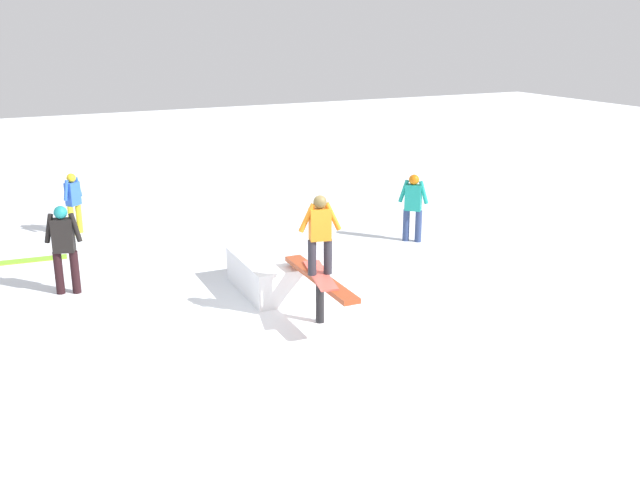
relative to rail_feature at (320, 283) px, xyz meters
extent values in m
plane|color=white|center=(0.00, 0.00, -0.67)|extent=(60.00, 60.00, 0.00)
cylinder|color=black|center=(0.00, 0.00, -0.31)|extent=(0.14, 0.14, 0.72)
cube|color=#A53F1E|center=(0.00, 0.00, 0.09)|extent=(2.29, 0.32, 0.08)
cube|color=white|center=(-1.70, 0.03, -0.36)|extent=(1.83, 1.54, 0.63)
cube|color=#F65B4E|center=(0.00, 0.00, 0.14)|extent=(1.43, 0.60, 0.03)
cylinder|color=#2B2B33|center=(-0.03, -0.12, 0.44)|extent=(0.14, 0.14, 0.57)
cylinder|color=#2B2B33|center=(0.03, 0.12, 0.44)|extent=(0.14, 0.14, 0.57)
cube|color=orange|center=(0.00, 0.00, 0.98)|extent=(0.27, 0.37, 0.51)
cylinder|color=orange|center=(-0.05, -0.20, 1.10)|extent=(0.14, 0.29, 0.47)
cylinder|color=orange|center=(0.05, 0.20, 1.10)|extent=(0.14, 0.29, 0.47)
sphere|color=brown|center=(0.00, 0.00, 1.34)|extent=(0.21, 0.21, 0.21)
cylinder|color=yellow|center=(-6.92, -2.94, -0.33)|extent=(0.13, 0.13, 0.68)
cylinder|color=yellow|center=(-7.08, -2.76, -0.33)|extent=(0.13, 0.13, 0.68)
cube|color=blue|center=(-7.00, -2.85, 0.28)|extent=(0.36, 0.37, 0.53)
cylinder|color=blue|center=(-6.87, -3.00, 0.40)|extent=(0.18, 0.19, 0.47)
cylinder|color=blue|center=(-7.13, -2.70, 0.40)|extent=(0.18, 0.19, 0.47)
sphere|color=yellow|center=(-7.00, -2.85, 0.64)|extent=(0.20, 0.20, 0.20)
cylinder|color=navy|center=(-3.23, 3.70, -0.32)|extent=(0.15, 0.15, 0.71)
cylinder|color=navy|center=(-3.05, 3.90, -0.32)|extent=(0.15, 0.15, 0.71)
cube|color=teal|center=(-3.14, 3.80, 0.33)|extent=(0.40, 0.40, 0.57)
cylinder|color=teal|center=(-3.29, 3.64, 0.46)|extent=(0.22, 0.23, 0.51)
cylinder|color=teal|center=(-2.99, 3.96, 0.46)|extent=(0.22, 0.23, 0.51)
sphere|color=orange|center=(-3.14, 3.80, 0.73)|extent=(0.23, 0.23, 0.23)
cylinder|color=black|center=(-3.10, -3.38, -0.28)|extent=(0.15, 0.15, 0.78)
cylinder|color=black|center=(-3.19, -3.64, -0.28)|extent=(0.15, 0.15, 0.78)
cube|color=black|center=(-3.14, -3.51, 0.41)|extent=(0.33, 0.41, 0.60)
cylinder|color=black|center=(-3.07, -3.30, 0.55)|extent=(0.15, 0.22, 0.53)
cylinder|color=black|center=(-3.22, -3.73, 0.55)|extent=(0.15, 0.22, 0.53)
sphere|color=teal|center=(-3.14, -3.51, 0.83)|extent=(0.23, 0.23, 0.23)
cube|color=#85E429|center=(-5.39, -3.99, -0.66)|extent=(0.41, 1.46, 0.02)
camera|label=1|loc=(9.64, -4.68, 4.01)|focal=40.00mm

